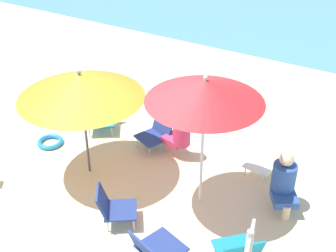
{
  "coord_description": "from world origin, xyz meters",
  "views": [
    {
      "loc": [
        3.61,
        -4.32,
        4.74
      ],
      "look_at": [
        0.29,
        1.29,
        0.7
      ],
      "focal_mm": 49.26,
      "sensor_mm": 36.0,
      "label": 1
    }
  ],
  "objects_px": {
    "beach_chair_c": "(265,157)",
    "beach_chair_e": "(239,249)",
    "umbrella_orange": "(81,86)",
    "beach_chair_b": "(113,206)",
    "beach_chair_a": "(101,115)",
    "beach_chair_f": "(155,248)",
    "beach_chair_d": "(157,132)",
    "person_a": "(179,132)",
    "person_b": "(284,181)",
    "umbrella_red": "(205,91)",
    "swim_ring": "(50,142)"
  },
  "relations": [
    {
      "from": "beach_chair_c",
      "to": "beach_chair_e",
      "type": "height_order",
      "value": "beach_chair_c"
    },
    {
      "from": "umbrella_orange",
      "to": "beach_chair_b",
      "type": "bearing_deg",
      "value": -36.19
    },
    {
      "from": "beach_chair_a",
      "to": "beach_chair_f",
      "type": "height_order",
      "value": "beach_chair_a"
    },
    {
      "from": "umbrella_orange",
      "to": "beach_chair_d",
      "type": "xyz_separation_m",
      "value": [
        0.59,
        1.19,
        -1.28
      ]
    },
    {
      "from": "beach_chair_d",
      "to": "person_a",
      "type": "bearing_deg",
      "value": 108.14
    },
    {
      "from": "beach_chair_d",
      "to": "person_a",
      "type": "relative_size",
      "value": 0.71
    },
    {
      "from": "beach_chair_f",
      "to": "person_b",
      "type": "xyz_separation_m",
      "value": [
        1.03,
        1.93,
        0.19
      ]
    },
    {
      "from": "beach_chair_b",
      "to": "beach_chair_f",
      "type": "distance_m",
      "value": 0.99
    },
    {
      "from": "beach_chair_e",
      "to": "person_a",
      "type": "height_order",
      "value": "person_a"
    },
    {
      "from": "beach_chair_b",
      "to": "beach_chair_a",
      "type": "bearing_deg",
      "value": 96.61
    },
    {
      "from": "beach_chair_d",
      "to": "person_b",
      "type": "distance_m",
      "value": 2.5
    },
    {
      "from": "beach_chair_a",
      "to": "person_b",
      "type": "relative_size",
      "value": 0.83
    },
    {
      "from": "beach_chair_a",
      "to": "beach_chair_d",
      "type": "relative_size",
      "value": 1.12
    },
    {
      "from": "umbrella_red",
      "to": "beach_chair_c",
      "type": "relative_size",
      "value": 3.49
    },
    {
      "from": "beach_chair_d",
      "to": "swim_ring",
      "type": "bearing_deg",
      "value": -39.99
    },
    {
      "from": "beach_chair_c",
      "to": "swim_ring",
      "type": "distance_m",
      "value": 3.87
    },
    {
      "from": "beach_chair_d",
      "to": "umbrella_red",
      "type": "bearing_deg",
      "value": 77.43
    },
    {
      "from": "umbrella_orange",
      "to": "beach_chair_e",
      "type": "xyz_separation_m",
      "value": [
        2.96,
        -0.64,
        -1.29
      ]
    },
    {
      "from": "umbrella_orange",
      "to": "beach_chair_b",
      "type": "relative_size",
      "value": 2.75
    },
    {
      "from": "umbrella_red",
      "to": "beach_chair_e",
      "type": "xyz_separation_m",
      "value": [
        1.0,
        -0.89,
        -1.61
      ]
    },
    {
      "from": "beach_chair_c",
      "to": "beach_chair_d",
      "type": "distance_m",
      "value": 1.95
    },
    {
      "from": "person_b",
      "to": "swim_ring",
      "type": "bearing_deg",
      "value": -114.96
    },
    {
      "from": "beach_chair_b",
      "to": "beach_chair_d",
      "type": "distance_m",
      "value": 2.05
    },
    {
      "from": "swim_ring",
      "to": "beach_chair_d",
      "type": "bearing_deg",
      "value": 27.94
    },
    {
      "from": "umbrella_orange",
      "to": "beach_chair_e",
      "type": "height_order",
      "value": "umbrella_orange"
    },
    {
      "from": "beach_chair_d",
      "to": "person_b",
      "type": "relative_size",
      "value": 0.74
    },
    {
      "from": "umbrella_orange",
      "to": "beach_chair_a",
      "type": "bearing_deg",
      "value": 118.81
    },
    {
      "from": "beach_chair_c",
      "to": "person_b",
      "type": "height_order",
      "value": "person_b"
    },
    {
      "from": "beach_chair_e",
      "to": "swim_ring",
      "type": "bearing_deg",
      "value": 32.8
    },
    {
      "from": "beach_chair_e",
      "to": "person_a",
      "type": "relative_size",
      "value": 0.74
    },
    {
      "from": "beach_chair_a",
      "to": "person_a",
      "type": "bearing_deg",
      "value": 55.0
    },
    {
      "from": "person_b",
      "to": "beach_chair_c",
      "type": "bearing_deg",
      "value": -174.35
    },
    {
      "from": "person_a",
      "to": "swim_ring",
      "type": "bearing_deg",
      "value": 34.04
    },
    {
      "from": "beach_chair_e",
      "to": "person_a",
      "type": "xyz_separation_m",
      "value": [
        -1.88,
        1.8,
        0.19
      ]
    },
    {
      "from": "beach_chair_a",
      "to": "person_a",
      "type": "relative_size",
      "value": 0.8
    },
    {
      "from": "beach_chair_d",
      "to": "swim_ring",
      "type": "distance_m",
      "value": 1.98
    },
    {
      "from": "beach_chair_f",
      "to": "swim_ring",
      "type": "height_order",
      "value": "beach_chair_f"
    },
    {
      "from": "umbrella_orange",
      "to": "beach_chair_e",
      "type": "bearing_deg",
      "value": -12.2
    },
    {
      "from": "beach_chair_a",
      "to": "person_b",
      "type": "bearing_deg",
      "value": 50.23
    },
    {
      "from": "beach_chair_b",
      "to": "person_b",
      "type": "height_order",
      "value": "person_b"
    },
    {
      "from": "beach_chair_c",
      "to": "beach_chair_f",
      "type": "xyz_separation_m",
      "value": [
        -0.5,
        -2.62,
        -0.01
      ]
    },
    {
      "from": "beach_chair_c",
      "to": "umbrella_red",
      "type": "bearing_deg",
      "value": -15.67
    },
    {
      "from": "umbrella_orange",
      "to": "beach_chair_f",
      "type": "height_order",
      "value": "umbrella_orange"
    },
    {
      "from": "person_b",
      "to": "swim_ring",
      "type": "relative_size",
      "value": 2.0
    },
    {
      "from": "umbrella_red",
      "to": "beach_chair_b",
      "type": "relative_size",
      "value": 3.03
    },
    {
      "from": "beach_chair_a",
      "to": "beach_chair_b",
      "type": "distance_m",
      "value": 2.65
    },
    {
      "from": "beach_chair_c",
      "to": "person_b",
      "type": "distance_m",
      "value": 0.89
    },
    {
      "from": "swim_ring",
      "to": "beach_chair_b",
      "type": "bearing_deg",
      "value": -25.54
    },
    {
      "from": "beach_chair_d",
      "to": "person_a",
      "type": "xyz_separation_m",
      "value": [
        0.48,
        -0.03,
        0.18
      ]
    },
    {
      "from": "beach_chair_e",
      "to": "beach_chair_a",
      "type": "bearing_deg",
      "value": 18.37
    }
  ]
}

